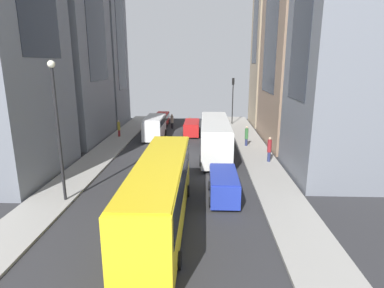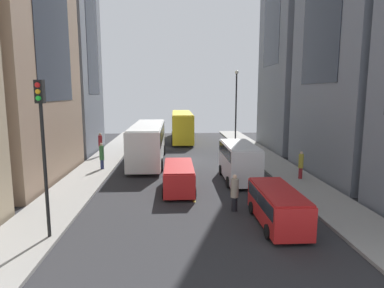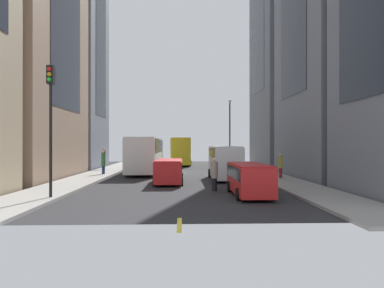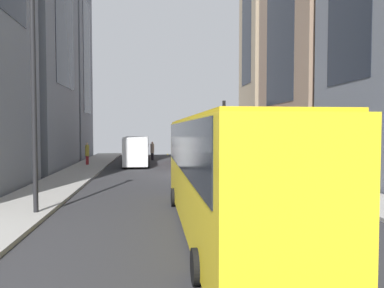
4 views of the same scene
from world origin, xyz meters
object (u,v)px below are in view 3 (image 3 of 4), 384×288
(city_bus_white, at_px, (146,152))
(delivery_van_white, at_px, (225,160))
(car_blue_1, at_px, (153,158))
(traffic_light_near_corner, at_px, (51,107))
(streetcar_yellow, at_px, (181,149))
(car_red_2, at_px, (249,177))
(pedestrian_walking_far, at_px, (281,165))
(pedestrian_crossing_mid, at_px, (103,162))
(car_red_0, at_px, (169,169))
(pedestrian_crossing_near, at_px, (214,174))
(pedestrian_waiting_curb, at_px, (104,158))

(city_bus_white, height_order, delivery_van_white, city_bus_white)
(car_blue_1, bearing_deg, traffic_light_near_corner, -95.94)
(streetcar_yellow, bearing_deg, car_blue_1, -134.67)
(delivery_van_white, bearing_deg, car_red_2, -88.30)
(car_blue_1, distance_m, traffic_light_near_corner, 26.00)
(traffic_light_near_corner, bearing_deg, city_bus_white, 79.36)
(pedestrian_walking_far, distance_m, pedestrian_crossing_mid, 14.91)
(car_red_0, distance_m, car_red_2, 7.24)
(traffic_light_near_corner, bearing_deg, pedestrian_walking_far, 31.92)
(pedestrian_walking_far, bearing_deg, car_blue_1, 49.99)
(traffic_light_near_corner, bearing_deg, pedestrian_crossing_near, 19.75)
(pedestrian_crossing_mid, height_order, pedestrian_crossing_near, pedestrian_crossing_mid)
(pedestrian_crossing_near, bearing_deg, car_red_0, 163.96)
(car_red_0, distance_m, pedestrian_crossing_near, 4.72)
(streetcar_yellow, relative_size, pedestrian_waiting_curb, 5.55)
(car_blue_1, bearing_deg, delivery_van_white, -67.05)
(car_red_2, height_order, traffic_light_near_corner, traffic_light_near_corner)
(pedestrian_walking_far, bearing_deg, city_bus_white, 74.40)
(city_bus_white, height_order, pedestrian_crossing_mid, city_bus_white)
(car_red_0, height_order, car_red_2, car_red_2)
(car_red_0, height_order, pedestrian_crossing_mid, pedestrian_crossing_mid)
(car_red_2, height_order, pedestrian_crossing_mid, pedestrian_crossing_mid)
(city_bus_white, relative_size, streetcar_yellow, 0.92)
(car_red_0, xyz_separation_m, car_red_2, (4.46, -5.70, 0.02))
(pedestrian_walking_far, bearing_deg, car_red_0, 119.09)
(car_red_2, xyz_separation_m, traffic_light_near_corner, (-9.94, -1.07, 3.56))
(pedestrian_crossing_near, bearing_deg, pedestrian_crossing_mid, 169.99)
(car_blue_1, relative_size, traffic_light_near_corner, 0.67)
(car_blue_1, relative_size, pedestrian_waiting_curb, 1.97)
(streetcar_yellow, height_order, pedestrian_crossing_mid, streetcar_yellow)
(delivery_van_white, bearing_deg, pedestrian_crossing_near, -103.19)
(car_red_2, bearing_deg, pedestrian_crossing_near, 130.70)
(city_bus_white, distance_m, car_red_0, 9.22)
(city_bus_white, bearing_deg, delivery_van_white, -44.09)
(car_red_0, relative_size, pedestrian_waiting_curb, 2.18)
(pedestrian_walking_far, height_order, traffic_light_near_corner, traffic_light_near_corner)
(car_red_2, relative_size, pedestrian_crossing_near, 2.42)
(delivery_van_white, bearing_deg, pedestrian_walking_far, -3.85)
(streetcar_yellow, distance_m, delivery_van_white, 20.55)
(car_red_0, bearing_deg, car_blue_1, 98.49)
(car_red_0, bearing_deg, streetcar_yellow, 88.07)
(delivery_van_white, relative_size, pedestrian_waiting_curb, 2.51)
(streetcar_yellow, height_order, car_red_0, streetcar_yellow)
(car_red_0, xyz_separation_m, traffic_light_near_corner, (-5.48, -6.77, 3.58))
(car_blue_1, bearing_deg, pedestrian_waiting_curb, -119.85)
(delivery_van_white, xyz_separation_m, car_blue_1, (-7.04, 16.63, -0.51))
(delivery_van_white, xyz_separation_m, pedestrian_crossing_mid, (-10.16, 3.48, -0.28))
(car_blue_1, bearing_deg, car_red_2, -73.49)
(pedestrian_crossing_near, distance_m, pedestrian_waiting_curb, 18.02)
(pedestrian_crossing_mid, bearing_deg, pedestrian_walking_far, 0.27)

